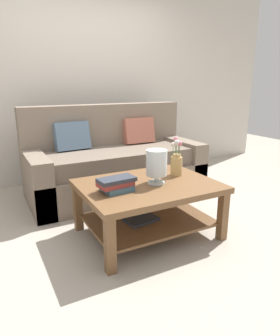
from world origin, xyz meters
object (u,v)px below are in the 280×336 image
book_stack_main (116,184)px  couch (114,164)px  flower_pitcher (176,161)px  glass_hurricane_vase (156,164)px  coffee_table (148,197)px

book_stack_main → couch: bearing=67.6°
couch → flower_pitcher: 1.08m
book_stack_main → glass_hurricane_vase: glass_hurricane_vase is taller
couch → flower_pitcher: couch is taller
couch → flower_pitcher: (0.18, -1.04, 0.25)m
couch → flower_pitcher: bearing=-79.9°
book_stack_main → glass_hurricane_vase: size_ratio=1.04×
coffee_table → book_stack_main: bearing=-171.7°
coffee_table → flower_pitcher: size_ratio=3.23×
book_stack_main → glass_hurricane_vase: 0.40m
couch → coffee_table: 1.14m
couch → book_stack_main: size_ratio=6.70×
coffee_table → flower_pitcher: flower_pitcher is taller
couch → coffee_table: couch is taller
couch → book_stack_main: couch is taller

